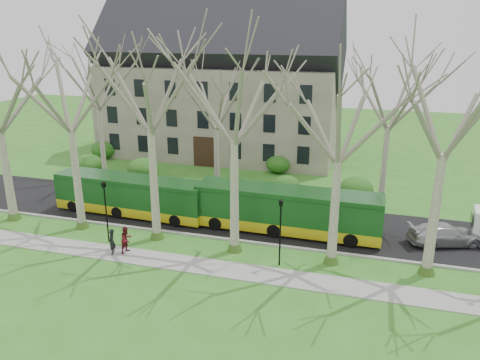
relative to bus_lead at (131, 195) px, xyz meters
The scene contains 14 objects.
ground 8.06m from the bus_lead, 30.03° to the right, with size 120.00×120.00×0.00m, color #357220.
sidewalk 9.53m from the bus_lead, 43.34° to the right, with size 70.00×2.00×0.06m, color gray.
road 7.19m from the bus_lead, 12.74° to the left, with size 80.00×8.00×0.06m, color black.
curb 7.43m from the bus_lead, 19.74° to the right, with size 80.00×0.25×0.14m, color #A5A39E.
building 21.08m from the bus_lead, 87.60° to the left, with size 26.50×12.20×16.00m.
tree_row_verge 9.44m from the bus_lead, 28.11° to the right, with size 49.00×7.00×14.00m.
tree_row_far 9.96m from the bus_lead, 52.00° to the left, with size 33.00×7.00×12.00m.
lamp_row 8.50m from the bus_lead, 35.92° to the right, with size 36.22×0.22×4.30m.
hedges 10.30m from the bus_lead, 77.80° to the left, with size 30.60×8.60×2.00m.
bus_lead is the anchor object (origin of this frame).
bus_follow 12.36m from the bus_lead, ahead, with size 13.19×2.75×3.30m, color #144719, non-canonical shape.
sedan 23.11m from the bus_lead, ahead, with size 2.01×4.95×1.44m, color #AEADB2.
pedestrian_a 6.91m from the bus_lead, 72.34° to the right, with size 0.62×0.41×1.71m, color black.
pedestrian_b 6.77m from the bus_lead, 64.61° to the right, with size 0.87×0.67×1.78m, color maroon.
Camera 1 is at (10.85, -26.72, 14.22)m, focal length 35.00 mm.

